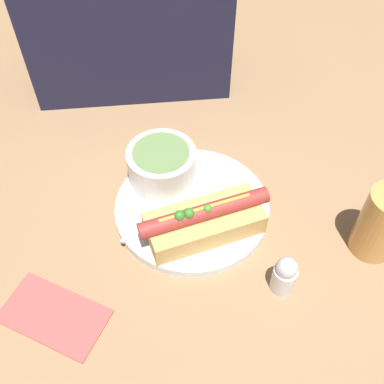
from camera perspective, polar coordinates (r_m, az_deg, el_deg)
ground_plane at (r=0.73m, az=0.00°, el=-2.31°), size 4.00×4.00×0.00m
dinner_plate at (r=0.72m, az=0.00°, el=-1.95°), size 0.25×0.25×0.01m
hot_dog at (r=0.67m, az=1.56°, el=-3.65°), size 0.20×0.11×0.07m
soup_bowl at (r=0.73m, az=-3.86°, el=3.59°), size 0.11×0.11×0.06m
spoon at (r=0.74m, az=-4.70°, el=0.46°), size 0.09×0.14×0.01m
drinking_glass at (r=0.70m, az=22.96°, el=-3.68°), size 0.07×0.07×0.12m
napkin at (r=0.66m, az=-17.16°, el=-14.67°), size 0.16×0.14×0.01m
salt_shaker at (r=0.64m, az=11.69°, el=-10.27°), size 0.03×0.03×0.07m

